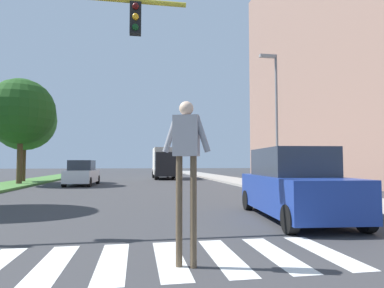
{
  "coord_description": "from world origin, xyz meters",
  "views": [
    {
      "loc": [
        0.36,
        1.22,
        1.54
      ],
      "look_at": [
        3.33,
        18.79,
        2.6
      ],
      "focal_mm": 30.37,
      "sensor_mm": 36.0,
      "label": 1
    }
  ],
  "objects_px": {
    "tree_far": "(21,112)",
    "suv_crossing": "(294,185)",
    "tree_distant": "(25,120)",
    "sedan_midblock": "(82,174)",
    "pedestrian_performer": "(186,155)",
    "sedan_distant": "(163,171)",
    "street_lamp_right": "(275,108)",
    "truck_box_delivery": "(166,162)"
  },
  "relations": [
    {
      "from": "street_lamp_right",
      "to": "sedan_distant",
      "type": "bearing_deg",
      "value": 106.33
    },
    {
      "from": "tree_far",
      "to": "pedestrian_performer",
      "type": "xyz_separation_m",
      "value": [
        8.72,
        -19.13,
        -3.45
      ]
    },
    {
      "from": "street_lamp_right",
      "to": "truck_box_delivery",
      "type": "relative_size",
      "value": 1.21
    },
    {
      "from": "tree_far",
      "to": "suv_crossing",
      "type": "bearing_deg",
      "value": -51.43
    },
    {
      "from": "tree_far",
      "to": "tree_distant",
      "type": "bearing_deg",
      "value": 103.76
    },
    {
      "from": "street_lamp_right",
      "to": "truck_box_delivery",
      "type": "bearing_deg",
      "value": 107.02
    },
    {
      "from": "tree_far",
      "to": "street_lamp_right",
      "type": "relative_size",
      "value": 0.97
    },
    {
      "from": "tree_distant",
      "to": "suv_crossing",
      "type": "height_order",
      "value": "tree_distant"
    },
    {
      "from": "pedestrian_performer",
      "to": "sedan_midblock",
      "type": "height_order",
      "value": "pedestrian_performer"
    },
    {
      "from": "suv_crossing",
      "to": "truck_box_delivery",
      "type": "bearing_deg",
      "value": 93.69
    },
    {
      "from": "tree_far",
      "to": "tree_distant",
      "type": "xyz_separation_m",
      "value": [
        -0.76,
        3.1,
        -0.19
      ]
    },
    {
      "from": "pedestrian_performer",
      "to": "truck_box_delivery",
      "type": "bearing_deg",
      "value": 85.74
    },
    {
      "from": "street_lamp_right",
      "to": "tree_far",
      "type": "bearing_deg",
      "value": 155.56
    },
    {
      "from": "tree_distant",
      "to": "street_lamp_right",
      "type": "distance_m",
      "value": 19.21
    },
    {
      "from": "street_lamp_right",
      "to": "sedan_midblock",
      "type": "xyz_separation_m",
      "value": [
        -11.33,
        6.73,
        -3.79
      ]
    },
    {
      "from": "street_lamp_right",
      "to": "suv_crossing",
      "type": "relative_size",
      "value": 1.58
    },
    {
      "from": "tree_distant",
      "to": "pedestrian_performer",
      "type": "bearing_deg",
      "value": -66.9
    },
    {
      "from": "tree_far",
      "to": "truck_box_delivery",
      "type": "xyz_separation_m",
      "value": [
        10.78,
        8.5,
        -3.48
      ]
    },
    {
      "from": "suv_crossing",
      "to": "sedan_distant",
      "type": "height_order",
      "value": "suv_crossing"
    },
    {
      "from": "pedestrian_performer",
      "to": "sedan_distant",
      "type": "height_order",
      "value": "pedestrian_performer"
    },
    {
      "from": "tree_far",
      "to": "tree_distant",
      "type": "relative_size",
      "value": 1.01
    },
    {
      "from": "tree_far",
      "to": "sedan_midblock",
      "type": "xyz_separation_m",
      "value": [
        4.21,
        -0.34,
        -4.31
      ]
    },
    {
      "from": "suv_crossing",
      "to": "sedan_midblock",
      "type": "height_order",
      "value": "suv_crossing"
    },
    {
      "from": "tree_far",
      "to": "truck_box_delivery",
      "type": "bearing_deg",
      "value": 38.25
    },
    {
      "from": "suv_crossing",
      "to": "street_lamp_right",
      "type": "bearing_deg",
      "value": 69.02
    },
    {
      "from": "street_lamp_right",
      "to": "pedestrian_performer",
      "type": "relative_size",
      "value": 3.01
    },
    {
      "from": "sedan_distant",
      "to": "pedestrian_performer",
      "type": "bearing_deg",
      "value": -93.74
    },
    {
      "from": "tree_distant",
      "to": "street_lamp_right",
      "type": "height_order",
      "value": "street_lamp_right"
    },
    {
      "from": "pedestrian_performer",
      "to": "sedan_distant",
      "type": "bearing_deg",
      "value": 86.26
    },
    {
      "from": "street_lamp_right",
      "to": "sedan_midblock",
      "type": "distance_m",
      "value": 13.71
    },
    {
      "from": "street_lamp_right",
      "to": "sedan_midblock",
      "type": "bearing_deg",
      "value": 149.31
    },
    {
      "from": "tree_distant",
      "to": "sedan_midblock",
      "type": "height_order",
      "value": "tree_distant"
    },
    {
      "from": "truck_box_delivery",
      "to": "sedan_midblock",
      "type": "bearing_deg",
      "value": -126.63
    },
    {
      "from": "tree_distant",
      "to": "truck_box_delivery",
      "type": "height_order",
      "value": "tree_distant"
    },
    {
      "from": "street_lamp_right",
      "to": "sedan_midblock",
      "type": "relative_size",
      "value": 1.75
    },
    {
      "from": "tree_distant",
      "to": "sedan_midblock",
      "type": "relative_size",
      "value": 1.67
    },
    {
      "from": "tree_far",
      "to": "sedan_distant",
      "type": "xyz_separation_m",
      "value": [
        10.61,
        9.78,
        -4.36
      ]
    },
    {
      "from": "pedestrian_performer",
      "to": "truck_box_delivery",
      "type": "relative_size",
      "value": 0.4
    },
    {
      "from": "tree_far",
      "to": "truck_box_delivery",
      "type": "height_order",
      "value": "tree_far"
    },
    {
      "from": "tree_far",
      "to": "truck_box_delivery",
      "type": "distance_m",
      "value": 14.16
    },
    {
      "from": "tree_distant",
      "to": "tree_far",
      "type": "bearing_deg",
      "value": -76.24
    },
    {
      "from": "tree_distant",
      "to": "pedestrian_performer",
      "type": "xyz_separation_m",
      "value": [
        9.48,
        -22.22,
        -3.26
      ]
    }
  ]
}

